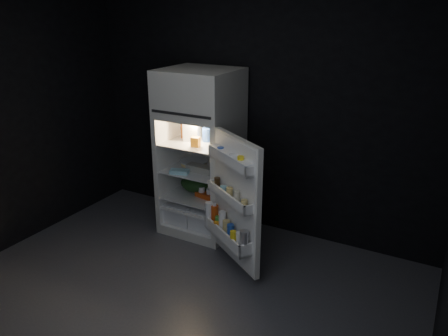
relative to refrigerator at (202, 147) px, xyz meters
The scene contains 17 objects.
floor 1.69m from the refrigerator, 70.66° to the right, with size 4.00×3.40×0.00m, color #48484C.
wall_back 0.72m from the refrigerator, 39.30° to the left, with size 4.00×0.00×2.70m, color black.
refrigerator is the anchor object (origin of this frame).
fridge_door 0.94m from the refrigerator, 40.06° to the right, with size 0.71×0.55×1.22m.
milk_jug 0.22m from the refrigerator, 162.86° to the right, with size 0.16×0.16×0.24m, color white.
mayo_jar 0.16m from the refrigerator, 10.84° to the left, with size 0.11×0.11×0.14m, color #1F44A8.
jam_jar 0.24m from the refrigerator, ahead, with size 0.11×0.11×0.13m, color #321F0D.
amber_bottle 0.29m from the refrigerator, behind, with size 0.08×0.08×0.22m, color #AD511B.
small_carton 0.25m from the refrigerator, 74.51° to the right, with size 0.09×0.07×0.10m, color orange.
egg_carton 0.24m from the refrigerator, 64.55° to the right, with size 0.31×0.12×0.07m, color gray.
pie 0.24m from the refrigerator, 168.90° to the left, with size 0.28×0.28×0.04m, color tan.
flat_package 0.36m from the refrigerator, 110.88° to the right, with size 0.19×0.10×0.04m, color #8BC6D7.
wrapped_pkg 0.28m from the refrigerator, 21.91° to the left, with size 0.11×0.09×0.05m, color beige.
produce_bag 0.44m from the refrigerator, behind, with size 0.36×0.31×0.20m, color #193815.
yogurt_tray 0.52m from the refrigerator, 41.05° to the right, with size 0.23×0.12×0.05m, color #BF3F10.
small_can_red 0.53m from the refrigerator, 42.74° to the left, with size 0.06×0.06×0.09m, color #BF3F10.
small_can_silver 0.56m from the refrigerator, 24.84° to the left, with size 0.07×0.07×0.09m, color silver.
Camera 1 is at (1.90, -2.46, 2.37)m, focal length 35.00 mm.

